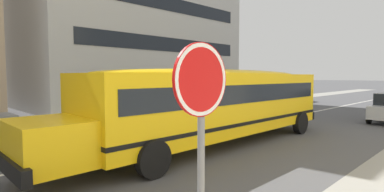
# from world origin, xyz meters

# --- Properties ---
(ground_plane) EXTENTS (400.00, 400.00, 0.00)m
(ground_plane) POSITION_xyz_m (0.00, 0.00, 0.00)
(ground_plane) COLOR #4C4C4F
(sidewalk_far) EXTENTS (120.00, 3.00, 0.01)m
(sidewalk_far) POSITION_xyz_m (0.00, 7.85, 0.01)
(sidewalk_far) COLOR gray
(sidewalk_far) RESTS_ON ground_plane
(lane_centreline) EXTENTS (110.00, 0.16, 0.01)m
(lane_centreline) POSITION_xyz_m (0.00, 0.00, 0.00)
(lane_centreline) COLOR silver
(lane_centreline) RESTS_ON ground_plane
(school_bus) EXTENTS (12.73, 3.00, 2.85)m
(school_bus) POSITION_xyz_m (3.27, -1.73, 1.69)
(school_bus) COLOR yellow
(school_bus) RESTS_ON ground_plane
(parked_car_maroon_past_driveway) EXTENTS (3.98, 2.04, 1.64)m
(parked_car_maroon_past_driveway) POSITION_xyz_m (23.41, 5.15, 0.84)
(parked_car_maroon_past_driveway) COLOR maroon
(parked_car_maroon_past_driveway) RESTS_ON ground_plane
(parked_car_beige_by_hydrant) EXTENTS (3.97, 2.02, 1.64)m
(parked_car_beige_by_hydrant) POSITION_xyz_m (15.91, 4.98, 0.84)
(parked_car_beige_by_hydrant) COLOR #C1B28E
(parked_car_beige_by_hydrant) RESTS_ON ground_plane
(stop_sign_post) EXTENTS (0.70, 0.07, 2.90)m
(stop_sign_post) POSITION_xyz_m (-3.06, -6.95, 2.23)
(stop_sign_post) COLOR slate
(stop_sign_post) RESTS_ON ground_plane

